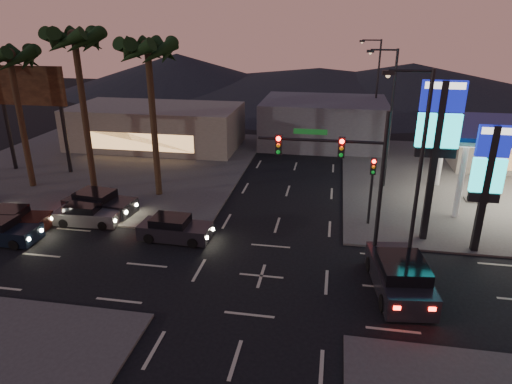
% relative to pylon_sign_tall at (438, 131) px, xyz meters
% --- Properties ---
extents(ground, '(140.00, 140.00, 0.00)m').
position_rel_pylon_sign_tall_xyz_m(ground, '(-8.50, -5.50, -6.39)').
color(ground, black).
rests_on(ground, ground).
extents(corner_lot_ne, '(24.00, 24.00, 0.12)m').
position_rel_pylon_sign_tall_xyz_m(corner_lot_ne, '(7.50, 10.50, -6.33)').
color(corner_lot_ne, '#47443F').
rests_on(corner_lot_ne, ground).
extents(corner_lot_nw, '(24.00, 24.00, 0.12)m').
position_rel_pylon_sign_tall_xyz_m(corner_lot_nw, '(-24.50, 10.50, -6.33)').
color(corner_lot_nw, '#47443F').
rests_on(corner_lot_nw, ground).
extents(pylon_sign_tall, '(2.20, 0.35, 9.00)m').
position_rel_pylon_sign_tall_xyz_m(pylon_sign_tall, '(0.00, 0.00, 0.00)').
color(pylon_sign_tall, black).
rests_on(pylon_sign_tall, ground).
extents(pylon_sign_short, '(1.60, 0.35, 7.00)m').
position_rel_pylon_sign_tall_xyz_m(pylon_sign_short, '(2.50, -1.00, -1.74)').
color(pylon_sign_short, black).
rests_on(pylon_sign_short, ground).
extents(traffic_signal_mast, '(6.10, 0.39, 8.00)m').
position_rel_pylon_sign_tall_xyz_m(traffic_signal_mast, '(-4.74, -3.51, -1.17)').
color(traffic_signal_mast, black).
rests_on(traffic_signal_mast, ground).
extents(pedestal_signal, '(0.32, 0.39, 4.30)m').
position_rel_pylon_sign_tall_xyz_m(pedestal_signal, '(-3.00, 1.48, -3.47)').
color(pedestal_signal, black).
rests_on(pedestal_signal, ground).
extents(streetlight_near, '(2.14, 0.25, 10.00)m').
position_rel_pylon_sign_tall_xyz_m(streetlight_near, '(-1.71, -4.50, -0.68)').
color(streetlight_near, black).
rests_on(streetlight_near, ground).
extents(streetlight_mid, '(2.14, 0.25, 10.00)m').
position_rel_pylon_sign_tall_xyz_m(streetlight_mid, '(-1.71, 8.50, -0.68)').
color(streetlight_mid, black).
rests_on(streetlight_mid, ground).
extents(streetlight_far, '(2.14, 0.25, 10.00)m').
position_rel_pylon_sign_tall_xyz_m(streetlight_far, '(-1.71, 22.50, -0.68)').
color(streetlight_far, black).
rests_on(streetlight_far, ground).
extents(palm_a, '(4.41, 4.41, 10.86)m').
position_rel_pylon_sign_tall_xyz_m(palm_a, '(-17.50, 4.00, 3.03)').
color(palm_a, black).
rests_on(palm_a, ground).
extents(palm_b, '(4.41, 4.41, 11.46)m').
position_rel_pylon_sign_tall_xyz_m(palm_b, '(-22.50, 4.00, 3.58)').
color(palm_b, black).
rests_on(palm_b, ground).
extents(palm_c, '(4.41, 4.41, 10.26)m').
position_rel_pylon_sign_tall_xyz_m(palm_c, '(-27.50, 4.00, 2.49)').
color(palm_c, black).
rests_on(palm_c, ground).
extents(billboard, '(6.00, 0.30, 8.50)m').
position_rel_pylon_sign_tall_xyz_m(billboard, '(-29.00, 7.50, -0.06)').
color(billboard, black).
rests_on(billboard, ground).
extents(building_far_west, '(16.00, 8.00, 4.00)m').
position_rel_pylon_sign_tall_xyz_m(building_far_west, '(-22.50, 16.50, -4.39)').
color(building_far_west, '#726B5B').
rests_on(building_far_west, ground).
extents(building_far_mid, '(12.00, 9.00, 4.40)m').
position_rel_pylon_sign_tall_xyz_m(building_far_mid, '(-6.50, 20.50, -4.19)').
color(building_far_mid, '#4C4C51').
rests_on(building_far_mid, ground).
extents(hill_left, '(40.00, 40.00, 6.00)m').
position_rel_pylon_sign_tall_xyz_m(hill_left, '(-33.50, 54.50, -3.39)').
color(hill_left, black).
rests_on(hill_left, ground).
extents(hill_right, '(50.00, 50.00, 5.00)m').
position_rel_pylon_sign_tall_xyz_m(hill_right, '(6.50, 54.50, -3.89)').
color(hill_right, black).
rests_on(hill_right, ground).
extents(hill_center, '(60.00, 60.00, 4.00)m').
position_rel_pylon_sign_tall_xyz_m(hill_center, '(-8.50, 54.50, -4.39)').
color(hill_center, black).
rests_on(hill_center, ground).
extents(car_lane_a_front, '(4.28, 1.92, 1.37)m').
position_rel_pylon_sign_tall_xyz_m(car_lane_a_front, '(-14.06, -2.39, -5.76)').
color(car_lane_a_front, black).
rests_on(car_lane_a_front, ground).
extents(car_lane_a_mid, '(4.48, 2.24, 1.42)m').
position_rel_pylon_sign_tall_xyz_m(car_lane_a_mid, '(-24.04, -2.99, -5.74)').
color(car_lane_a_mid, '#33130E').
rests_on(car_lane_a_mid, ground).
extents(car_lane_a_rear, '(4.29, 1.83, 1.39)m').
position_rel_pylon_sign_tall_xyz_m(car_lane_a_rear, '(-23.70, -4.34, -5.75)').
color(car_lane_a_rear, black).
rests_on(car_lane_a_rear, ground).
extents(car_lane_b_front, '(4.09, 1.85, 1.31)m').
position_rel_pylon_sign_tall_xyz_m(car_lane_b_front, '(-20.07, -1.30, -5.79)').
color(car_lane_b_front, '#525254').
rests_on(car_lane_b_front, ground).
extents(car_lane_b_mid, '(4.79, 2.41, 1.51)m').
position_rel_pylon_sign_tall_xyz_m(car_lane_b_mid, '(-20.10, 0.27, -5.69)').
color(car_lane_b_mid, black).
rests_on(car_lane_b_mid, ground).
extents(suv_station, '(2.81, 5.47, 1.75)m').
position_rel_pylon_sign_tall_xyz_m(suv_station, '(-1.99, -5.71, -5.58)').
color(suv_station, black).
rests_on(suv_station, ground).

